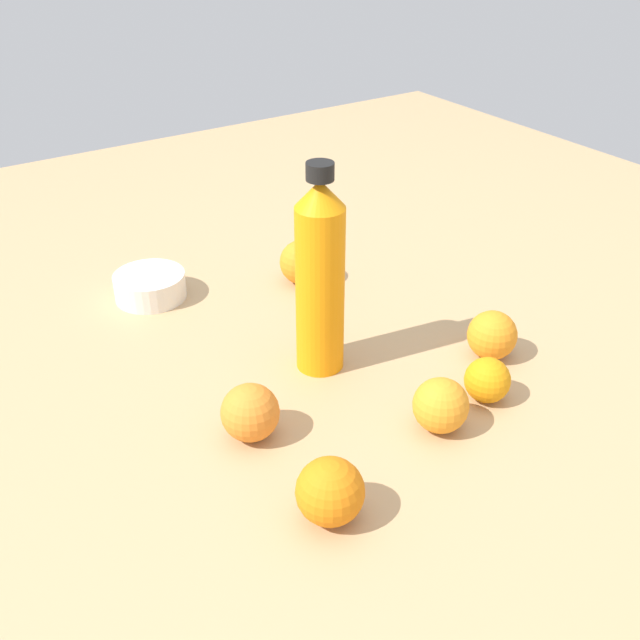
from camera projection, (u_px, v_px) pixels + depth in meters
name	position (u px, v px, depth m)	size (l,w,h in m)	color
ground_plane	(318.00, 373.00, 1.14)	(2.40, 2.40, 0.00)	tan
water_bottle	(320.00, 276.00, 1.08)	(0.07, 0.07, 0.32)	orange
orange_0	(302.00, 262.00, 1.37)	(0.08, 0.08, 0.08)	orange
orange_1	(487.00, 380.00, 1.07)	(0.07, 0.07, 0.07)	orange
orange_2	(250.00, 412.00, 0.99)	(0.08, 0.08, 0.08)	orange
orange_3	(330.00, 491.00, 0.87)	(0.08, 0.08, 0.08)	orange
orange_4	(441.00, 405.00, 1.01)	(0.08, 0.08, 0.08)	orange
orange_5	(492.00, 335.00, 1.16)	(0.08, 0.08, 0.08)	orange
ceramic_bowl	(150.00, 286.00, 1.33)	(0.13, 0.13, 0.05)	white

